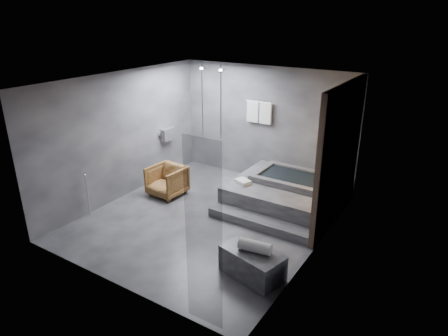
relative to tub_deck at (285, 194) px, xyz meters
The scene contains 7 objects.
room 2.02m from the tub_deck, 118.47° to the right, with size 5.00×5.04×2.82m.
tub_deck is the anchor object (origin of this frame).
tub_step 1.19m from the tub_deck, 90.00° to the right, with size 2.20×0.36×0.18m, color #333336.
concrete_bench 2.69m from the tub_deck, 76.67° to the right, with size 1.00×0.55×0.45m, color #2E2E30.
driftwood_chair 2.68m from the tub_deck, 157.88° to the right, with size 0.74×0.76×0.69m, color #472B11.
rolled_towel 2.70m from the tub_deck, 75.96° to the right, with size 0.19×0.19×0.52m, color silver.
deck_towel 0.97m from the tub_deck, 146.44° to the right, with size 0.31×0.23×0.08m, color silver.
Camera 1 is at (4.16, -5.92, 3.97)m, focal length 32.00 mm.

